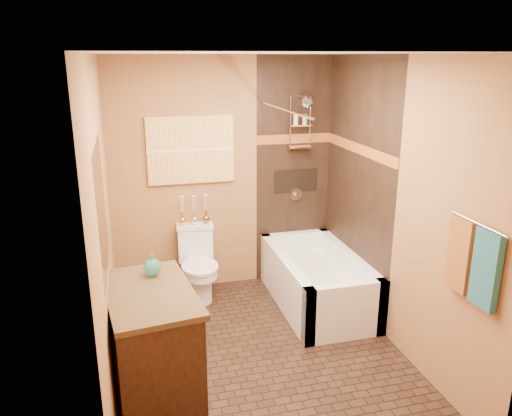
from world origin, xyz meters
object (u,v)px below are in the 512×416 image
object	(u,v)px
bathtub	(317,284)
sunset_painting	(191,150)
vanity	(152,344)
toilet	(198,263)

from	to	relation	value
bathtub	sunset_painting	bearing A→B (deg)	147.91
bathtub	vanity	world-z (taller)	vanity
sunset_painting	toilet	size ratio (longest dim) A/B	1.18
sunset_painting	bathtub	size ratio (longest dim) A/B	0.60
sunset_painting	vanity	size ratio (longest dim) A/B	0.85
toilet	vanity	bearing A→B (deg)	-105.47
vanity	toilet	bearing A→B (deg)	62.23
sunset_painting	vanity	xyz separation A→B (m)	(-0.57, -1.79, -1.11)
vanity	sunset_painting	bearing A→B (deg)	64.96
sunset_painting	toilet	distance (m)	1.19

